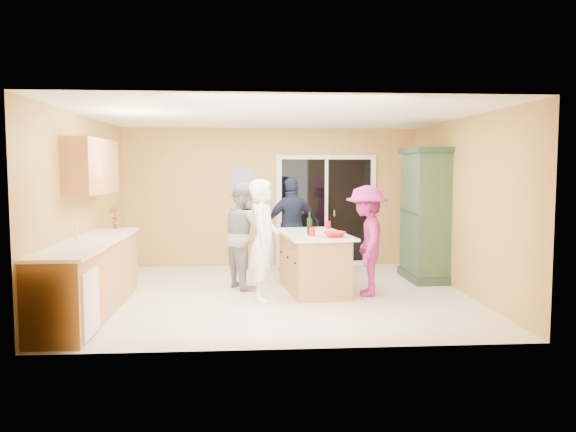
{
  "coord_description": "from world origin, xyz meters",
  "views": [
    {
      "loc": [
        -0.44,
        -8.1,
        1.85
      ],
      "look_at": [
        0.15,
        0.1,
        1.15
      ],
      "focal_mm": 35.0,
      "sensor_mm": 36.0,
      "label": 1
    }
  ],
  "objects": [
    {
      "name": "woman_magenta",
      "position": [
        1.28,
        -0.12,
        0.8
      ],
      "size": [
        0.76,
        1.12,
        1.61
      ],
      "primitive_type": "imported",
      "rotation": [
        0.0,
        0.0,
        -1.74
      ],
      "color": "#9C2271",
      "rests_on": "floor"
    },
    {
      "name": "wall_front",
      "position": [
        0.0,
        -2.5,
        1.3
      ],
      "size": [
        5.5,
        0.1,
        2.6
      ],
      "primitive_type": "cube",
      "color": "#E2B55D",
      "rests_on": "ground"
    },
    {
      "name": "wine_bottle",
      "position": [
        0.45,
        -0.05,
        1.02
      ],
      "size": [
        0.08,
        0.08,
        0.34
      ],
      "rotation": [
        0.0,
        0.0,
        0.28
      ],
      "color": "black",
      "rests_on": "kitchen_island"
    },
    {
      "name": "kitchen_island",
      "position": [
        0.54,
        0.2,
        0.41
      ],
      "size": [
        1.11,
        1.78,
        0.88
      ],
      "rotation": [
        0.0,
        0.0,
        0.13
      ],
      "color": "#A67740",
      "rests_on": "floor"
    },
    {
      "name": "left_cabinet_run",
      "position": [
        -2.45,
        -1.05,
        0.46
      ],
      "size": [
        0.65,
        3.05,
        1.24
      ],
      "color": "#A67740",
      "rests_on": "floor"
    },
    {
      "name": "sliding_door",
      "position": [
        1.05,
        2.46,
        1.05
      ],
      "size": [
        1.9,
        0.07,
        2.1
      ],
      "color": "white",
      "rests_on": "floor"
    },
    {
      "name": "white_plate",
      "position": [
        0.65,
        0.35,
        0.89
      ],
      "size": [
        0.26,
        0.26,
        0.02
      ],
      "primitive_type": "cylinder",
      "rotation": [
        0.0,
        0.0,
        -0.19
      ],
      "color": "white",
      "rests_on": "kitchen_island"
    },
    {
      "name": "tulip_vase",
      "position": [
        -2.45,
        0.52,
        1.12
      ],
      "size": [
        0.21,
        0.17,
        0.35
      ],
      "primitive_type": "imported",
      "rotation": [
        0.0,
        0.0,
        -0.27
      ],
      "color": "red",
      "rests_on": "left_cabinet_run"
    },
    {
      "name": "wall_left",
      "position": [
        -2.75,
        0.0,
        1.3
      ],
      "size": [
        0.1,
        5.0,
        2.6
      ],
      "primitive_type": "cube",
      "color": "#E2B55D",
      "rests_on": "ground"
    },
    {
      "name": "tumbler_near",
      "position": [
        0.84,
        0.75,
        0.95
      ],
      "size": [
        0.09,
        0.09,
        0.12
      ],
      "primitive_type": "cylinder",
      "rotation": [
        0.0,
        0.0,
        0.0
      ],
      "color": "#B51414",
      "rests_on": "kitchen_island"
    },
    {
      "name": "ceiling",
      "position": [
        0.0,
        0.0,
        2.6
      ],
      "size": [
        5.5,
        5.0,
        0.1
      ],
      "primitive_type": "cube",
      "color": "white",
      "rests_on": "wall_back"
    },
    {
      "name": "woman_white",
      "position": [
        -0.22,
        -0.33,
        0.85
      ],
      "size": [
        0.52,
        0.69,
        1.7
      ],
      "primitive_type": "imported",
      "rotation": [
        0.0,
        0.0,
        1.37
      ],
      "color": "white",
      "rests_on": "floor"
    },
    {
      "name": "woman_grey",
      "position": [
        -0.5,
        0.56,
        0.82
      ],
      "size": [
        0.91,
        0.99,
        1.64
      ],
      "primitive_type": "imported",
      "rotation": [
        0.0,
        0.0,
        2.03
      ],
      "color": "gray",
      "rests_on": "floor"
    },
    {
      "name": "woman_navy",
      "position": [
        0.34,
        1.64,
        0.84
      ],
      "size": [
        1.06,
        0.66,
        1.69
      ],
      "primitive_type": "imported",
      "rotation": [
        0.0,
        0.0,
        3.4
      ],
      "color": "#161C31",
      "rests_on": "floor"
    },
    {
      "name": "wall_back",
      "position": [
        0.0,
        2.5,
        1.3
      ],
      "size": [
        5.5,
        0.1,
        2.6
      ],
      "primitive_type": "cube",
      "color": "#E2B55D",
      "rests_on": "ground"
    },
    {
      "name": "tumbler_far",
      "position": [
        0.48,
        -0.18,
        0.95
      ],
      "size": [
        0.11,
        0.11,
        0.12
      ],
      "primitive_type": "cylinder",
      "rotation": [
        0.0,
        0.0,
        -0.31
      ],
      "color": "#B51414",
      "rests_on": "kitchen_island"
    },
    {
      "name": "green_hutch",
      "position": [
        2.49,
        0.96,
        1.06
      ],
      "size": [
        0.63,
        1.19,
        2.18
      ],
      "color": "#213624",
      "rests_on": "floor"
    },
    {
      "name": "framed_picture",
      "position": [
        -0.55,
        2.48,
        1.6
      ],
      "size": [
        0.46,
        0.04,
        0.56
      ],
      "color": "#A58952",
      "rests_on": "wall_back"
    },
    {
      "name": "floor",
      "position": [
        0.0,
        0.0,
        0.0
      ],
      "size": [
        5.5,
        5.5,
        0.0
      ],
      "primitive_type": "plane",
      "color": "#F0E2CF",
      "rests_on": "ground"
    },
    {
      "name": "serving_bowl",
      "position": [
        0.78,
        -0.3,
        0.92
      ],
      "size": [
        0.36,
        0.36,
        0.08
      ],
      "primitive_type": "imported",
      "rotation": [
        0.0,
        0.0,
        0.19
      ],
      "color": "#B51414",
      "rests_on": "kitchen_island"
    },
    {
      "name": "wall_right",
      "position": [
        2.75,
        0.0,
        1.3
      ],
      "size": [
        0.1,
        5.0,
        2.6
      ],
      "primitive_type": "cube",
      "color": "#E2B55D",
      "rests_on": "ground"
    },
    {
      "name": "upper_cabinets",
      "position": [
        -2.58,
        -0.2,
        1.88
      ],
      "size": [
        0.35,
        1.6,
        0.75
      ],
      "primitive_type": "cube",
      "color": "#A67740",
      "rests_on": "wall_left"
    }
  ]
}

